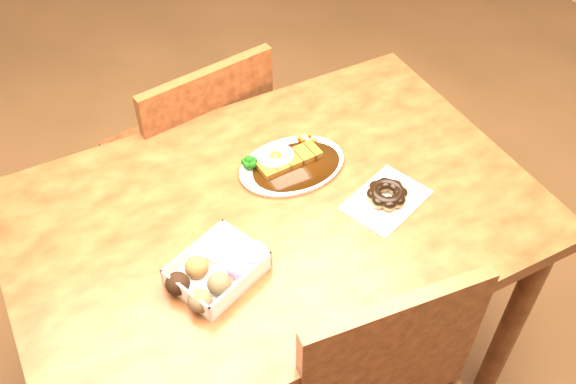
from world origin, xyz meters
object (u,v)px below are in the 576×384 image
donut_box (216,270)px  table (275,236)px  pon_de_ring (387,195)px  katsu_curry_plate (290,163)px  chair_far (196,156)px

donut_box → table: bearing=31.4°
donut_box → pon_de_ring: donut_box is taller
table → katsu_curry_plate: 0.18m
katsu_curry_plate → pon_de_ring: (0.15, -0.20, 0.01)m
table → pon_de_ring: pon_de_ring is taller
katsu_curry_plate → donut_box: bearing=-142.3°
chair_far → katsu_curry_plate: 0.53m
chair_far → katsu_curry_plate: size_ratio=3.31×
table → donut_box: (-0.19, -0.12, 0.12)m
table → pon_de_ring: 0.29m
table → donut_box: size_ratio=5.34×
table → chair_far: size_ratio=1.38×
donut_box → pon_de_ring: 0.44m
donut_box → pon_de_ring: (0.44, 0.02, -0.01)m
pon_de_ring → katsu_curry_plate: bearing=126.0°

